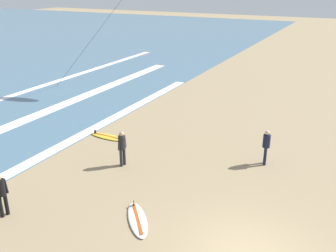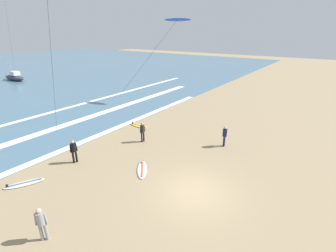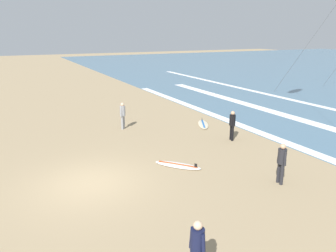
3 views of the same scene
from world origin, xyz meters
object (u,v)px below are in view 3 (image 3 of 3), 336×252
surfer_left_near (197,247)px  surfer_left_far (282,160)px  surfer_foreground_main (232,123)px  surfer_background_far (123,113)px  surfboard_near_water (203,124)px  surfboard_foreground_flat (178,165)px

surfer_left_near → surfer_left_far: bearing=118.1°
surfer_foreground_main → surfer_background_far: size_ratio=1.00×
surfboard_near_water → surfer_foreground_main: bearing=-4.7°
surfer_left_far → surfboard_foreground_flat: 4.28m
surfboard_near_water → surfboard_foreground_flat: same height
surfer_left_far → surfboard_near_water: size_ratio=0.75×
surfer_left_near → surfboard_foreground_flat: surfer_left_near is taller
surfer_foreground_main → surfboard_near_water: 3.33m
surfer_background_far → surfboard_near_water: surfer_background_far is taller
surfer_left_far → surfboard_foreground_flat: bearing=-140.0°
surfer_foreground_main → surfboard_near_water: (-3.19, 0.26, -0.91)m
surfer_left_near → surfboard_near_water: size_ratio=0.75×
surfer_left_near → surfer_background_far: 12.85m
surfer_foreground_main → surfer_background_far: same height
surfer_background_far → surfboard_near_water: (1.42, 4.75, -0.91)m
surfer_foreground_main → surfer_background_far: bearing=-135.8°
surfer_foreground_main → surfer_background_far: 6.43m
surfer_left_far → surfboard_near_water: (-8.22, 1.82, -0.91)m
surfer_background_far → surfboard_foreground_flat: (6.43, 0.24, -0.91)m
surfer_foreground_main → surfboard_near_water: surfer_foreground_main is taller
surfer_foreground_main → surfboard_foreground_flat: surfer_foreground_main is taller
surfer_background_far → surfer_left_far: bearing=16.9°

